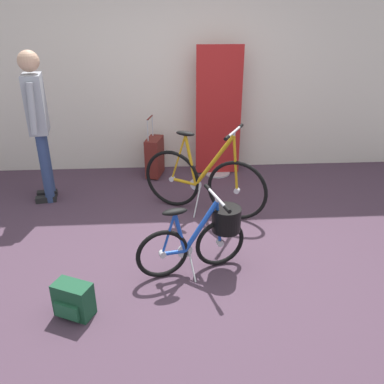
{
  "coord_description": "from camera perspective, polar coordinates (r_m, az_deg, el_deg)",
  "views": [
    {
      "loc": [
        -0.24,
        -3.31,
        2.25
      ],
      "look_at": [
        -0.02,
        0.21,
        0.55
      ],
      "focal_mm": 37.98,
      "sensor_mm": 36.0,
      "label": 1
    }
  ],
  "objects": [
    {
      "name": "ground_plane",
      "position": [
        4.01,
        0.5,
        -8.43
      ],
      "size": [
        6.99,
        6.99,
        0.0
      ],
      "primitive_type": "plane",
      "color": "#473342"
    },
    {
      "name": "backpack_on_floor",
      "position": [
        3.37,
        -16.33,
        -14.36
      ],
      "size": [
        0.33,
        0.28,
        0.28
      ],
      "color": "#19472D",
      "rests_on": "ground_plane"
    },
    {
      "name": "floor_banner_stand",
      "position": [
        5.5,
        3.74,
        10.11
      ],
      "size": [
        0.6,
        0.36,
        1.72
      ],
      "color": "#B7B7BC",
      "rests_on": "ground_plane"
    },
    {
      "name": "visitor_near_wall",
      "position": [
        4.97,
        -20.85,
        9.66
      ],
      "size": [
        0.31,
        0.53,
        1.75
      ],
      "color": "navy",
      "rests_on": "ground_plane"
    },
    {
      "name": "back_wall",
      "position": [
        5.65,
        -1.12,
        17.36
      ],
      "size": [
        6.99,
        0.1,
        2.86
      ],
      "primitive_type": "cube",
      "color": "silver",
      "rests_on": "ground_plane"
    },
    {
      "name": "folding_bike_foreground",
      "position": [
        3.61,
        1.91,
        -5.92
      ],
      "size": [
        0.99,
        0.52,
        0.72
      ],
      "color": "black",
      "rests_on": "ground_plane"
    },
    {
      "name": "rolling_suitcase",
      "position": [
        5.59,
        -5.27,
        5.0
      ],
      "size": [
        0.26,
        0.39,
        0.83
      ],
      "color": "maroon",
      "rests_on": "ground_plane"
    },
    {
      "name": "display_bike_left",
      "position": [
        4.55,
        1.61,
        1.52
      ],
      "size": [
        1.33,
        0.76,
        1.02
      ],
      "color": "black",
      "rests_on": "ground_plane"
    }
  ]
}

